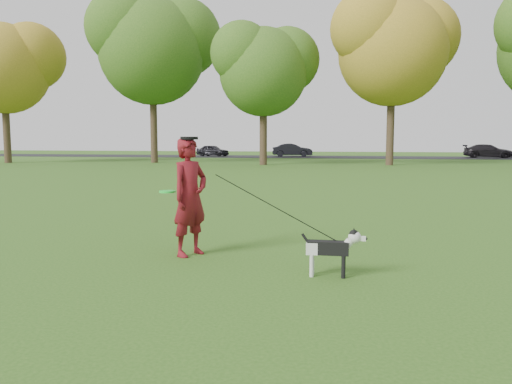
% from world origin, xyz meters
% --- Properties ---
extents(ground, '(120.00, 120.00, 0.00)m').
position_xyz_m(ground, '(0.00, 0.00, 0.00)').
color(ground, '#285116').
rests_on(ground, ground).
extents(road, '(120.00, 7.00, 0.02)m').
position_xyz_m(road, '(0.00, 40.00, 0.01)').
color(road, black).
rests_on(road, ground).
extents(man, '(0.65, 0.73, 1.68)m').
position_xyz_m(man, '(-1.00, 0.43, 0.84)').
color(man, maroon).
rests_on(man, ground).
extents(dog, '(0.79, 0.16, 0.60)m').
position_xyz_m(dog, '(1.03, -0.36, 0.37)').
color(dog, black).
rests_on(dog, ground).
extents(car_left, '(3.41, 2.19, 1.08)m').
position_xyz_m(car_left, '(-11.25, 40.00, 0.56)').
color(car_left, black).
rests_on(car_left, road).
extents(car_mid, '(3.82, 1.70, 1.22)m').
position_xyz_m(car_mid, '(-3.60, 40.00, 0.63)').
color(car_mid, black).
rests_on(car_mid, road).
extents(car_right, '(4.24, 2.13, 1.18)m').
position_xyz_m(car_right, '(13.49, 40.00, 0.61)').
color(car_right, black).
rests_on(car_right, road).
extents(man_held_items, '(2.56, 0.91, 1.29)m').
position_xyz_m(man_held_items, '(0.26, 0.01, 0.79)').
color(man_held_items, '#1EF43B').
rests_on(man_held_items, ground).
extents(tree_row, '(51.74, 8.86, 12.01)m').
position_xyz_m(tree_row, '(-1.43, 26.07, 7.41)').
color(tree_row, '#38281C').
rests_on(tree_row, ground).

